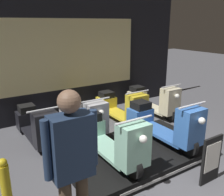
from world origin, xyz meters
name	(u,v)px	position (x,y,z in m)	size (l,w,h in m)	color
shop_wall_back	(70,52)	(0.00, 4.23, 1.60)	(6.63, 0.09, 3.20)	black
display_platform	(137,153)	(0.02, 1.54, 0.09)	(2.58, 1.59, 0.18)	black
scooter_display_left	(110,138)	(-0.56, 1.51, 0.54)	(0.61, 1.72, 0.89)	black
scooter_display_right	(163,123)	(0.60, 1.51, 0.54)	(0.61, 1.72, 0.89)	black
scooter_backrow_0	(36,125)	(-1.28, 3.09, 0.36)	(0.61, 1.72, 0.89)	black
scooter_backrow_1	(83,116)	(-0.27, 3.09, 0.36)	(0.61, 1.72, 0.89)	black
scooter_backrow_2	(121,107)	(0.75, 3.09, 0.36)	(0.61, 1.72, 0.89)	black
scooter_backrow_3	(153,100)	(1.76, 3.09, 0.36)	(0.61, 1.72, 0.89)	black
person_left_browsing	(72,159)	(-1.64, 0.49, 1.01)	(0.57, 0.23, 1.72)	#473828
price_sign_board	(211,160)	(0.49, 0.38, 0.37)	(0.40, 0.04, 0.74)	black
street_bollard	(7,194)	(-2.20, 1.10, 0.44)	(0.11, 0.11, 0.89)	gold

